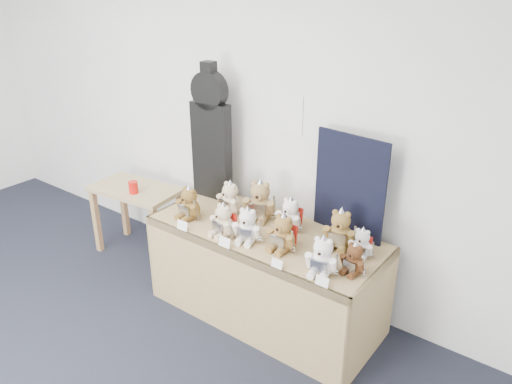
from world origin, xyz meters
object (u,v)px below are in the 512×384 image
Objects in this scene: red_cup at (133,187)px; teddy_front_far_right at (322,257)px; display_table at (259,254)px; side_table at (136,200)px; teddy_back_left at (230,199)px; teddy_back_end at (362,244)px; teddy_back_right at (340,230)px; teddy_front_centre at (247,226)px; teddy_front_far_left at (189,204)px; teddy_back_far_left at (229,199)px; teddy_back_centre_right at (290,216)px; teddy_front_end at (354,260)px; teddy_back_centre_left at (260,202)px; teddy_front_left at (223,221)px; teddy_front_right at (283,234)px; guitar_case at (211,134)px.

teddy_front_far_right reaches higher than red_cup.
display_table is 6.17× the size of teddy_front_far_right.
side_table is 2.92× the size of teddy_back_left.
teddy_back_end reaches higher than red_cup.
teddy_back_right is at bearing -4.21° from side_table.
teddy_front_centre is 0.62m from teddy_front_far_right.
teddy_back_end is at bearing 14.57° from teddy_front_far_left.
teddy_back_far_left is at bearing 155.98° from display_table.
teddy_back_end is (2.18, 0.05, 0.28)m from side_table.
teddy_front_far_left reaches higher than teddy_back_centre_right.
teddy_back_centre_left is (-0.90, 0.25, 0.04)m from teddy_front_end.
display_table is at bearing 42.83° from teddy_front_left.
teddy_front_end is (2.22, -0.15, 0.28)m from side_table.
teddy_back_centre_left is (-0.13, 0.33, 0.02)m from teddy_front_centre.
teddy_back_centre_left is (0.43, 0.31, 0.02)m from teddy_front_far_left.
teddy_front_centre reaches higher than side_table.
teddy_back_end is at bearing 13.97° from display_table.
teddy_front_far_right is (0.36, -0.10, -0.00)m from teddy_front_right.
teddy_front_end is at bearing -1.88° from red_cup.
guitar_case is 4.98× the size of teddy_back_far_left.
teddy_front_centre is 0.52m from teddy_back_far_left.
teddy_front_left is 1.18× the size of teddy_front_end.
display_table is 0.67m from teddy_front_far_right.
teddy_front_right reaches higher than teddy_front_centre.
teddy_front_far_right is 1.24× the size of teddy_back_end.
teddy_front_left is (-0.21, -0.14, 0.26)m from display_table.
display_table is at bearing -173.43° from teddy_back_end.
teddy_front_end reaches higher than side_table.
teddy_front_far_right is at bearing -0.09° from teddy_front_far_left.
red_cup is 0.83m from teddy_front_far_left.
teddy_front_right is at bearing -170.94° from teddy_front_end.
teddy_front_far_right is (0.80, -0.01, 0.01)m from teddy_front_left.
teddy_back_centre_right is (-0.62, 0.24, 0.02)m from teddy_front_end.
teddy_front_centre is at bearing -162.94° from teddy_back_right.
teddy_back_right is at bearing 14.07° from teddy_front_centre.
teddy_back_left is 0.25m from teddy_back_centre_left.
teddy_back_right reaches higher than red_cup.
display_table is 7.67× the size of teddy_back_end.
teddy_front_far_left is 0.83× the size of teddy_back_centre_left.
teddy_front_far_right reaches higher than teddy_back_far_left.
teddy_front_centre is (0.19, 0.03, 0.00)m from teddy_front_left.
teddy_front_far_right is (2.07, -0.28, 0.30)m from side_table.
teddy_back_centre_left is 1.24× the size of teddy_back_centre_right.
teddy_front_far_right is at bearing -134.87° from teddy_front_end.
teddy_front_right is 0.72m from teddy_back_far_left.
teddy_back_end is (0.86, -0.04, -0.05)m from teddy_back_centre_left.
teddy_back_left is (1.00, 0.11, 0.12)m from red_cup.
side_table is at bearing -178.08° from teddy_front_end.
teddy_front_centre is at bearing 1.25° from teddy_front_far_left.
teddy_front_right is (0.82, 0.04, 0.00)m from teddy_front_far_left.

